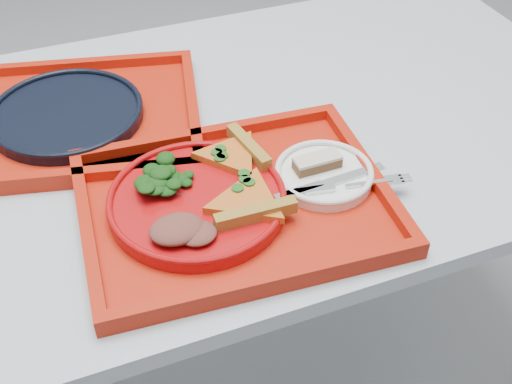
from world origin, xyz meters
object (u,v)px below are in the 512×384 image
(tray_far, at_px, (69,122))
(tray_main, at_px, (235,205))
(dinner_plate, at_px, (197,203))
(navy_plate, at_px, (67,115))
(dessert_bar, at_px, (317,162))

(tray_far, bearing_deg, tray_main, -44.07)
(tray_main, xyz_separation_m, dinner_plate, (-0.06, 0.01, 0.02))
(dinner_plate, relative_size, navy_plate, 1.00)
(tray_far, distance_m, dessert_bar, 0.45)
(tray_main, bearing_deg, navy_plate, 127.12)
(tray_main, bearing_deg, dinner_plate, 173.70)
(dinner_plate, height_order, dessert_bar, dessert_bar)
(tray_far, relative_size, dessert_bar, 6.12)
(tray_main, distance_m, dessert_bar, 0.14)
(dinner_plate, xyz_separation_m, navy_plate, (-0.14, 0.29, -0.00))
(dessert_bar, bearing_deg, tray_main, -174.92)
(tray_main, distance_m, dinner_plate, 0.06)
(tray_far, height_order, navy_plate, navy_plate)
(tray_main, height_order, dinner_plate, dinner_plate)
(navy_plate, distance_m, dessert_bar, 0.45)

